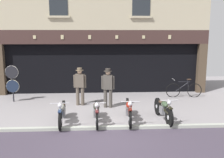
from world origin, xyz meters
TOP-DOWN VIEW (x-y plane):
  - ground at (0.00, -0.98)m, footprint 22.92×22.00m
  - shop_facade at (-0.00, 7.02)m, footprint 11.22×4.42m
  - motorcycle_left at (-1.53, 0.71)m, footprint 0.62×1.98m
  - motorcycle_center_left at (-0.33, 0.71)m, footprint 0.62×1.93m
  - motorcycle_center at (0.84, 0.80)m, footprint 0.62×2.11m
  - motorcycle_center_right at (2.10, 0.82)m, footprint 0.62×1.99m
  - salesman_left at (-1.06, 3.00)m, footprint 0.55×0.34m
  - shopkeeper_center at (0.16, 2.57)m, footprint 0.55×0.34m
  - tyre_sign_pole at (-4.20, 3.73)m, footprint 0.60×0.06m
  - advert_board_near at (2.89, 5.40)m, footprint 0.82×0.03m
  - advert_board_far at (3.93, 5.40)m, footprint 0.81×0.03m
  - leaning_bicycle at (4.00, 4.14)m, footprint 1.78×0.50m

SIDE VIEW (x-z plane):
  - ground at x=0.00m, z-range -0.13..0.05m
  - leaning_bicycle at x=4.00m, z-range -0.10..0.85m
  - motorcycle_center_left at x=-0.33m, z-range -0.03..0.87m
  - motorcycle_left at x=-1.53m, z-range -0.03..0.88m
  - motorcycle_center at x=0.84m, z-range -0.03..0.90m
  - motorcycle_center_right at x=2.10m, z-range -0.03..0.90m
  - salesman_left at x=-1.06m, z-range 0.09..1.76m
  - shopkeeper_center at x=0.16m, z-range 0.09..1.78m
  - tyre_sign_pole at x=-4.20m, z-range 0.19..1.90m
  - advert_board_near at x=2.89m, z-range 1.13..2.20m
  - shop_facade at x=0.00m, z-range -1.39..4.77m
  - advert_board_far at x=3.93m, z-range 1.21..2.26m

